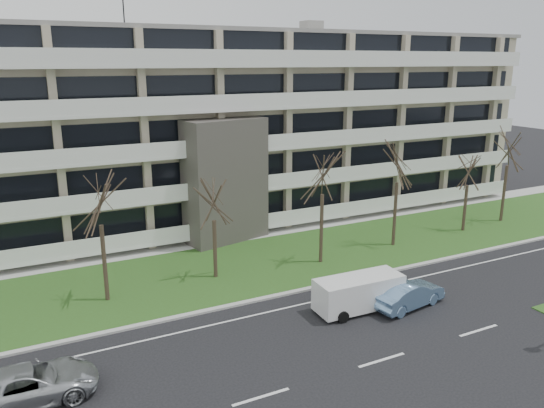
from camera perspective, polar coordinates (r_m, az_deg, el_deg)
ground at (r=25.22m, az=11.72°, el=-16.13°), size 160.00×160.00×0.00m
grass_verge at (r=35.16m, az=-1.51°, el=-6.42°), size 90.00×10.00×0.06m
curb at (r=31.05m, az=2.48°, el=-9.40°), size 90.00×0.35×0.12m
sidewalk at (r=39.90m, az=-4.89°, el=-3.78°), size 90.00×2.00×0.08m
lane_edge_line at (r=29.90m, az=3.90°, el=-10.56°), size 90.00×0.12×0.01m
apartment_building at (r=44.47m, az=-8.44°, el=8.11°), size 60.50×15.10×18.75m
silver_pickup at (r=23.85m, az=-24.73°, el=-17.25°), size 5.31×2.49×1.47m
blue_sedan at (r=30.04m, az=14.44°, el=-9.37°), size 4.64×2.24×1.46m
white_van at (r=29.02m, az=9.42°, el=-9.14°), size 4.88×2.12×1.87m
tree_2 at (r=29.49m, az=-18.17°, el=1.01°), size 3.94×3.94×7.89m
tree_3 at (r=31.65m, az=-6.32°, el=0.68°), size 3.28×3.28×6.56m
tree_4 at (r=33.75m, az=5.51°, el=4.01°), size 4.16×4.16×8.32m
tree_5 at (r=37.93m, az=13.45°, el=4.94°), size 4.17×4.17×8.35m
tree_6 at (r=43.19m, az=20.43°, el=3.76°), size 3.30×3.30×6.59m
tree_7 at (r=46.89m, az=24.21°, el=6.03°), size 4.23×4.23×8.46m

